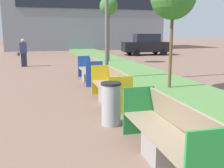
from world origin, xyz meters
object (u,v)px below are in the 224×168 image
(bench_blue_frame, at_px, (90,72))
(sapling_tree_far, at_px, (109,7))
(bench_yellow_frame, at_px, (111,90))
(pedestrian_walking, at_px, (23,53))
(parked_car_distant, at_px, (146,45))
(bench_green_frame, at_px, (166,137))
(litter_bin, at_px, (111,104))

(bench_blue_frame, xyz_separation_m, sapling_tree_far, (2.19, 5.79, 3.15))
(bench_yellow_frame, bearing_deg, pedestrian_walking, 108.18)
(bench_yellow_frame, distance_m, bench_blue_frame, 3.48)
(sapling_tree_far, distance_m, pedestrian_walking, 5.83)
(parked_car_distant, bearing_deg, bench_blue_frame, -116.36)
(bench_green_frame, height_order, bench_blue_frame, same)
(bench_blue_frame, xyz_separation_m, parked_car_distant, (6.97, 11.38, 0.54))
(bench_green_frame, xyz_separation_m, sapling_tree_far, (2.19, 12.80, 3.15))
(bench_blue_frame, relative_size, parked_car_distant, 0.55)
(bench_blue_frame, distance_m, sapling_tree_far, 6.94)
(sapling_tree_far, relative_size, pedestrian_walking, 2.56)
(litter_bin, relative_size, sapling_tree_far, 0.23)
(bench_green_frame, bearing_deg, litter_bin, 103.75)
(sapling_tree_far, height_order, parked_car_distant, sapling_tree_far)
(pedestrian_walking, xyz_separation_m, parked_car_distant, (9.94, 5.82, 0.10))
(pedestrian_walking, relative_size, parked_car_distant, 0.37)
(bench_yellow_frame, xyz_separation_m, parked_car_distant, (6.97, 14.86, 0.54))
(bench_blue_frame, bearing_deg, pedestrian_walking, 118.10)
(sapling_tree_far, bearing_deg, parked_car_distant, 49.48)
(bench_green_frame, distance_m, litter_bin, 1.83)
(sapling_tree_far, bearing_deg, bench_yellow_frame, -103.30)
(bench_yellow_frame, relative_size, bench_blue_frame, 0.98)
(sapling_tree_far, bearing_deg, bench_green_frame, -99.71)
(bench_green_frame, bearing_deg, pedestrian_walking, 103.28)
(parked_car_distant, bearing_deg, litter_bin, -108.88)
(bench_yellow_frame, distance_m, litter_bin, 1.82)
(bench_green_frame, height_order, parked_car_distant, parked_car_distant)
(pedestrian_walking, height_order, parked_car_distant, parked_car_distant)
(litter_bin, distance_m, sapling_tree_far, 11.74)
(bench_green_frame, distance_m, bench_yellow_frame, 3.54)
(sapling_tree_far, bearing_deg, pedestrian_walking, -177.51)
(bench_green_frame, relative_size, litter_bin, 2.51)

